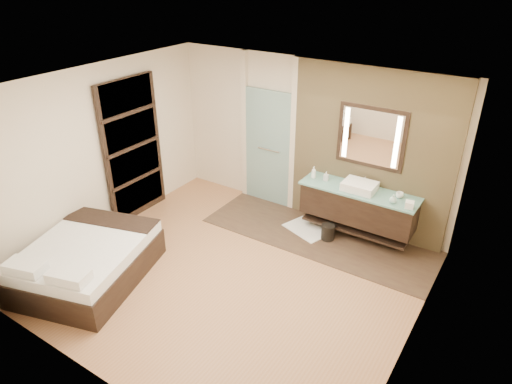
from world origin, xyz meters
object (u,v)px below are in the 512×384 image
Objects in this scene: waste_bin at (328,232)px; bed at (87,261)px; vanity at (358,206)px; mirror_unit at (371,137)px.

bed is at bearing -131.22° from waste_bin.
bed is 3.67m from waste_bin.
mirror_unit is at bearing 90.00° from vanity.
waste_bin is at bearing -120.85° from mirror_unit.
vanity reaches higher than waste_bin.
vanity is 6.90× the size of waste_bin.
bed is (-2.75, -3.31, -1.36)m from mirror_unit.
bed is (-2.75, -3.07, -0.29)m from vanity.
mirror_unit is at bearing 59.15° from waste_bin.
bed is 8.05× the size of waste_bin.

